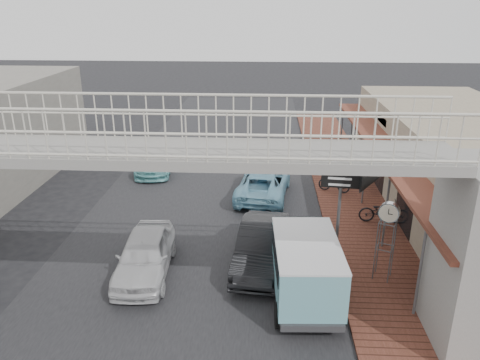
# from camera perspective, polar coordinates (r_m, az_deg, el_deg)

# --- Properties ---
(ground) EXTENTS (120.00, 120.00, 0.00)m
(ground) POSITION_cam_1_polar(r_m,az_deg,el_deg) (16.94, -5.95, -9.28)
(ground) COLOR black
(ground) RESTS_ON ground
(road_strip) EXTENTS (10.00, 60.00, 0.01)m
(road_strip) POSITION_cam_1_polar(r_m,az_deg,el_deg) (16.94, -5.95, -9.27)
(road_strip) COLOR black
(road_strip) RESTS_ON ground
(sidewalk) EXTENTS (3.00, 40.00, 0.10)m
(sidewalk) POSITION_cam_1_polar(r_m,az_deg,el_deg) (19.77, 14.50, -5.11)
(sidewalk) COLOR brown
(sidewalk) RESTS_ON ground
(shophouse_row) EXTENTS (7.20, 18.00, 4.00)m
(shophouse_row) POSITION_cam_1_polar(r_m,az_deg,el_deg) (21.28, 26.37, 0.90)
(shophouse_row) COLOR gray
(shophouse_row) RESTS_ON ground
(footbridge) EXTENTS (16.40, 2.40, 6.34)m
(footbridge) POSITION_cam_1_polar(r_m,az_deg,el_deg) (11.99, -9.47, -5.61)
(footbridge) COLOR gray
(footbridge) RESTS_ON ground
(white_hatchback) EXTENTS (1.88, 4.21, 1.41)m
(white_hatchback) POSITION_cam_1_polar(r_m,az_deg,el_deg) (15.89, -11.52, -8.89)
(white_hatchback) COLOR silver
(white_hatchback) RESTS_ON ground
(dark_sedan) EXTENTS (2.01, 4.54, 1.45)m
(dark_sedan) POSITION_cam_1_polar(r_m,az_deg,el_deg) (16.06, 2.65, -8.01)
(dark_sedan) COLOR black
(dark_sedan) RESTS_ON ground
(angkot_curb) EXTENTS (2.75, 4.96, 1.31)m
(angkot_curb) POSITION_cam_1_polar(r_m,az_deg,el_deg) (21.64, 2.90, -0.39)
(angkot_curb) COLOR #74B0C9
(angkot_curb) RESTS_ON ground
(angkot_far) EXTENTS (2.25, 4.53, 1.26)m
(angkot_far) POSITION_cam_1_polar(r_m,az_deg,el_deg) (25.47, -10.34, 2.51)
(angkot_far) COLOR #6EBBBE
(angkot_far) RESTS_ON ground
(angkot_van) EXTENTS (2.09, 4.23, 2.03)m
(angkot_van) POSITION_cam_1_polar(r_m,az_deg,el_deg) (14.19, 7.95, -9.77)
(angkot_van) COLOR black
(angkot_van) RESTS_ON ground
(motorcycle_near) EXTENTS (1.89, 0.83, 0.96)m
(motorcycle_near) POSITION_cam_1_polar(r_m,az_deg,el_deg) (19.74, 16.94, -3.70)
(motorcycle_near) COLOR black
(motorcycle_near) RESTS_ON sidewalk
(motorcycle_far) EXTENTS (1.55, 0.97, 0.90)m
(motorcycle_far) POSITION_cam_1_polar(r_m,az_deg,el_deg) (22.42, 11.40, -0.31)
(motorcycle_far) COLOR black
(motorcycle_far) RESTS_ON sidewalk
(street_clock) EXTENTS (0.68, 0.66, 2.64)m
(street_clock) POSITION_cam_1_polar(r_m,az_deg,el_deg) (15.19, 17.68, -4.20)
(street_clock) COLOR #59595B
(street_clock) RESTS_ON sidewalk
(arrow_sign) EXTENTS (2.07, 1.33, 3.51)m
(arrow_sign) POSITION_cam_1_polar(r_m,az_deg,el_deg) (16.49, 15.29, 0.44)
(arrow_sign) COLOR #59595B
(arrow_sign) RESTS_ON sidewalk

